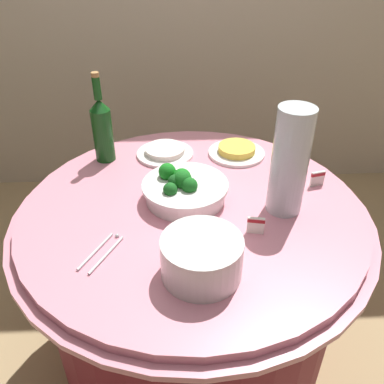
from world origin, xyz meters
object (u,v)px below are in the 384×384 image
Objects in this scene: plate_stack at (202,257)px; label_placard_rear at (318,178)px; decorative_fruit_vase at (289,165)px; label_placard_mid at (297,164)px; food_plate_rice at (165,152)px; label_placard_front at (256,225)px; wine_bottle at (102,128)px; food_plate_fried_egg at (237,151)px; broccoli_bowl at (184,189)px; serving_tongs at (103,251)px.

plate_stack is 0.58m from label_placard_rear.
label_placard_mid is at bearing 65.11° from decorative_fruit_vase.
decorative_fruit_vase is 1.55× the size of food_plate_rice.
label_placard_front is at bearing 42.55° from plate_stack.
wine_bottle is 0.52m from food_plate_fried_egg.
serving_tongs is at bearing -133.56° from broccoli_bowl.
decorative_fruit_vase is 0.60m from serving_tongs.
decorative_fruit_vase is at bearing -44.47° from food_plate_rice.
plate_stack is 0.95× the size of food_plate_fried_egg.
wine_bottle is 0.55m from serving_tongs.
broccoli_bowl reaches higher than food_plate_rice.
label_placard_front is (0.44, 0.06, 0.03)m from serving_tongs.
food_plate_fried_egg is 4.00× the size of label_placard_rear.
broccoli_bowl is 0.34m from decorative_fruit_vase.
food_plate_rice is at bearing 98.71° from plate_stack.
plate_stack is 3.82× the size of label_placard_mid.
decorative_fruit_vase is 6.18× the size of label_placard_mid.
plate_stack is 0.40m from decorative_fruit_vase.
wine_bottle reaches higher than label_placard_rear.
decorative_fruit_vase is 2.09× the size of serving_tongs.
wine_bottle is 0.25m from food_plate_rice.
label_placard_rear is (0.25, -0.24, 0.02)m from food_plate_fried_egg.
label_placard_mid is at bearing -17.22° from food_plate_rice.
decorative_fruit_vase reaches higher than label_placard_front.
label_placard_mid is (0.71, -0.13, -0.10)m from wine_bottle.
broccoli_bowl reaches higher than label_placard_mid.
food_plate_rice is 4.00× the size of label_placard_mid.
food_plate_fried_egg is 0.34m from label_placard_rear.
decorative_fruit_vase is 0.21m from label_placard_front.
label_placard_front is at bearing -42.10° from broccoli_bowl.
wine_bottle reaches higher than plate_stack.
plate_stack is at bearing -84.26° from broccoli_bowl.
wine_bottle is 2.07× the size of serving_tongs.
food_plate_rice is 0.28m from food_plate_fried_egg.
label_placard_rear is at bearing -65.05° from label_placard_mid.
label_placard_mid is (0.21, 0.34, 0.00)m from label_placard_front.
serving_tongs is 2.95× the size of label_placard_rear.
decorative_fruit_vase is (0.60, -0.35, 0.03)m from wine_bottle.
plate_stack reaches higher than label_placard_front.
label_placard_mid is at bearing 114.95° from label_placard_rear.
plate_stack is at bearing -62.47° from wine_bottle.
broccoli_bowl is 0.82× the size of decorative_fruit_vase.
decorative_fruit_vase is at bearing -30.17° from wine_bottle.
broccoli_bowl is 0.42m from wine_bottle.
plate_stack is at bearing -81.29° from food_plate_rice.
wine_bottle is 6.11× the size of label_placard_front.
broccoli_bowl is 1.27× the size of food_plate_rice.
wine_bottle is at bearing -175.03° from food_plate_rice.
food_plate_fried_egg is at bearing 144.93° from label_placard_mid.
label_placard_rear is at bearing 43.03° from plate_stack.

